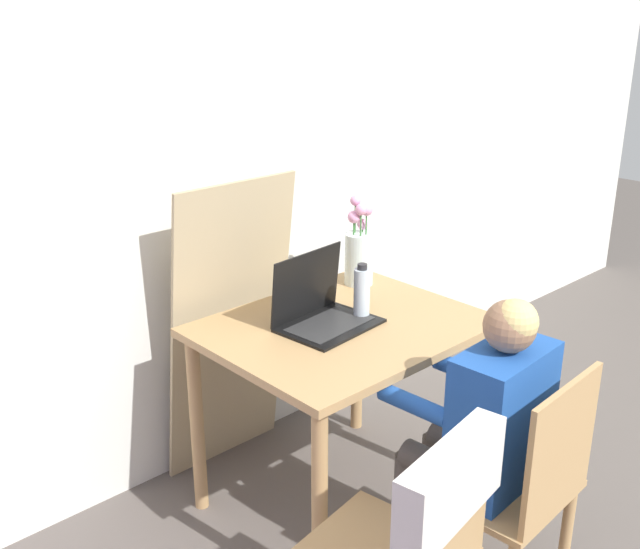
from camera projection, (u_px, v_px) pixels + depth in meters
name	position (u px, v px, depth m)	size (l,w,h in m)	color
wall_back	(240.00, 150.00, 2.90)	(6.40, 0.05, 2.50)	silver
dining_table	(343.00, 351.00, 2.65)	(0.93, 0.75, 0.73)	tan
chair_occupied	(514.00, 489.00, 2.22)	(0.42, 0.42, 0.83)	tan
chair_spare	(421.00, 532.00, 1.84)	(0.46, 0.49, 0.84)	tan
person_seated	(486.00, 419.00, 2.23)	(0.36, 0.44, 1.03)	#1E4C9E
laptop	(320.00, 308.00, 2.60)	(0.36, 0.28, 0.25)	black
flower_vase	(359.00, 252.00, 2.94)	(0.11, 0.11, 0.36)	silver
water_bottle	(362.00, 292.00, 2.64)	(0.06, 0.06, 0.20)	silver
cardboard_panel	(230.00, 328.00, 2.91)	(0.53, 0.18, 1.20)	tan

